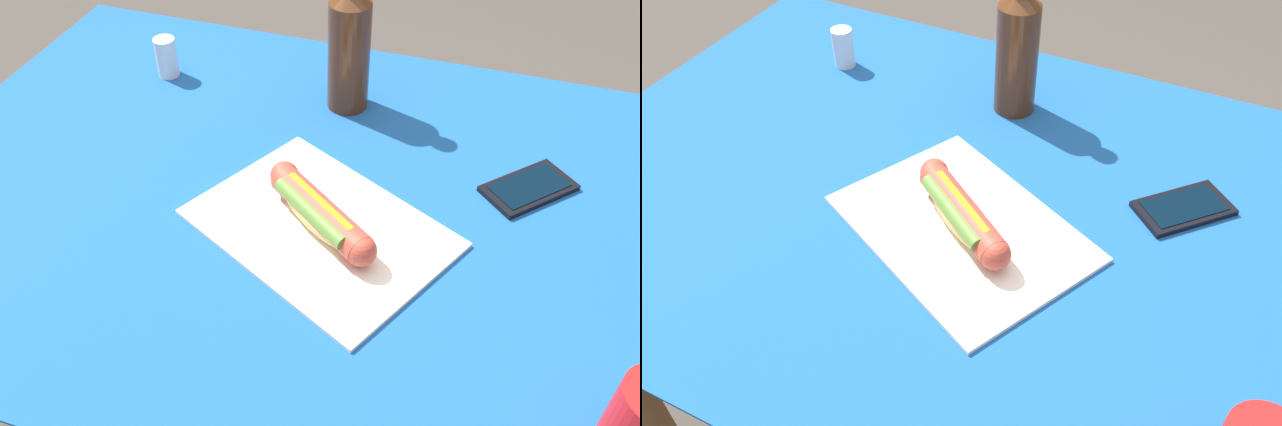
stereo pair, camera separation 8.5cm
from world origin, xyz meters
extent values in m
cylinder|color=brown|center=(-0.48, -0.30, 0.35)|extent=(0.07, 0.07, 0.70)
cylinder|color=brown|center=(0.48, -0.30, 0.35)|extent=(0.07, 0.07, 0.70)
cube|color=brown|center=(0.00, 0.00, 0.72)|extent=(1.12, 0.77, 0.03)
cube|color=#19519E|center=(0.00, 0.00, 0.73)|extent=(1.18, 0.83, 0.00)
cube|color=white|center=(-0.03, 0.05, 0.74)|extent=(0.39, 0.34, 0.01)
ellipsoid|color=#DBB26B|center=(-0.03, 0.05, 0.76)|extent=(0.16, 0.13, 0.04)
cylinder|color=#B24233|center=(-0.03, 0.05, 0.77)|extent=(0.16, 0.13, 0.04)
sphere|color=#B24233|center=(0.04, 0.00, 0.77)|extent=(0.04, 0.04, 0.04)
sphere|color=#B24233|center=(-0.09, 0.10, 0.77)|extent=(0.04, 0.04, 0.04)
cube|color=yellow|center=(-0.03, 0.05, 0.79)|extent=(0.11, 0.08, 0.00)
cylinder|color=#568433|center=(-0.02, 0.06, 0.78)|extent=(0.12, 0.10, 0.02)
cube|color=black|center=(-0.28, -0.11, 0.74)|extent=(0.14, 0.14, 0.01)
cube|color=black|center=(-0.28, -0.11, 0.75)|extent=(0.11, 0.11, 0.00)
cylinder|color=#4C2814|center=(0.02, -0.23, 0.82)|extent=(0.06, 0.06, 0.18)
cylinder|color=silver|center=(0.34, -0.22, 0.77)|extent=(0.04, 0.04, 0.07)
camera|label=1|loc=(-0.22, 0.64, 1.35)|focal=37.47mm
camera|label=2|loc=(-0.30, 0.61, 1.35)|focal=37.47mm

